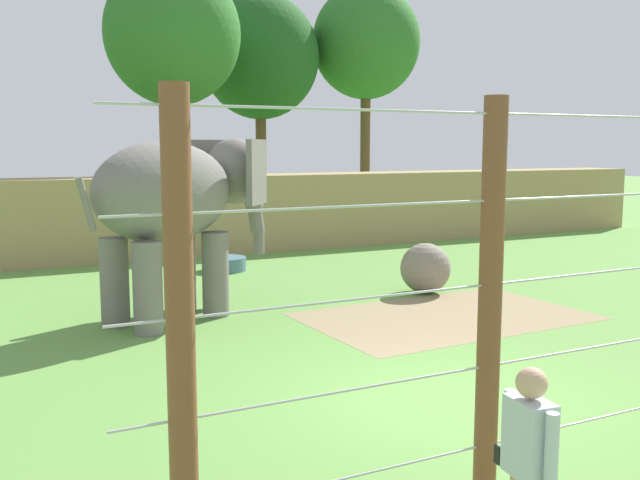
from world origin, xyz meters
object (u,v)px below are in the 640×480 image
elephant (179,199)px  zookeeper (528,470)px  water_tub (225,264)px  enrichment_ball (425,268)px

elephant → zookeeper: size_ratio=2.48×
water_tub → enrichment_ball: bearing=-57.3°
enrichment_ball → zookeeper: 10.55m
elephant → water_tub: (2.39, 4.44, -2.04)m
elephant → zookeeper: (-0.10, -9.23, -1.29)m
water_tub → elephant: bearing=-118.3°
enrichment_ball → water_tub: (-2.99, 4.65, -0.37)m
zookeeper → water_tub: 13.91m
elephant → water_tub: elephant is taller
elephant → enrichment_ball: size_ratio=3.77×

